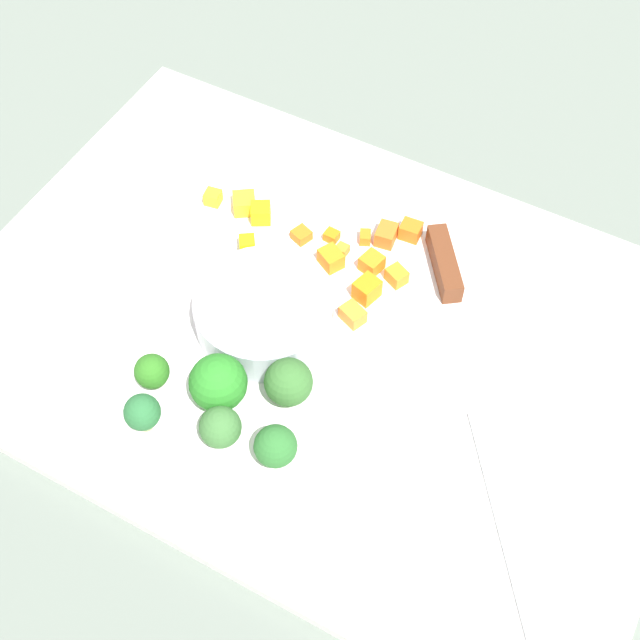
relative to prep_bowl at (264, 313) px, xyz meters
The scene contains 25 objects.
ground_plane 0.05m from the prep_bowl, 24.36° to the left, with size 4.00×4.00×0.00m, color slate.
cutting_board 0.05m from the prep_bowl, 24.36° to the left, with size 0.55×0.39×0.01m, color white.
prep_bowl is the anchor object (origin of this frame).
chef_knife 0.16m from the prep_bowl, 14.77° to the left, with size 0.22×0.30×0.02m.
carrot_dice_0 0.10m from the prep_bowl, 87.27° to the left, with size 0.01×0.01×0.01m, color orange.
carrot_dice_1 0.07m from the prep_bowl, 32.43° to the left, with size 0.01×0.02×0.01m, color orange.
carrot_dice_2 0.14m from the prep_bowl, 65.74° to the left, with size 0.02×0.01×0.01m, color orange.
carrot_dice_3 0.08m from the prep_bowl, 77.68° to the left, with size 0.02×0.02×0.01m, color orange.
carrot_dice_4 0.10m from the prep_bowl, 61.59° to the left, with size 0.02×0.02×0.01m, color orange.
carrot_dice_5 0.09m from the prep_bowl, 78.16° to the left, with size 0.01×0.01×0.01m, color orange.
carrot_dice_6 0.11m from the prep_bowl, 74.94° to the left, with size 0.01×0.01×0.01m, color orange.
carrot_dice_7 0.08m from the prep_bowl, 47.29° to the left, with size 0.02×0.02×0.02m, color orange.
carrot_dice_8 0.13m from the prep_bowl, 69.55° to the left, with size 0.02×0.02×0.01m, color orange.
carrot_dice_9 0.11m from the prep_bowl, 50.78° to the left, with size 0.02×0.01×0.01m, color orange.
carrot_dice_10 0.09m from the prep_bowl, 101.15° to the left, with size 0.01×0.01×0.01m, color orange.
pepper_dice_0 0.11m from the prep_bowl, 122.29° to the left, with size 0.02×0.02×0.02m, color yellow.
pepper_dice_1 0.08m from the prep_bowl, 131.38° to the left, with size 0.01×0.01×0.01m, color yellow.
pepper_dice_2 0.13m from the prep_bowl, 139.48° to the left, with size 0.01×0.01×0.01m, color yellow.
pepper_dice_3 0.12m from the prep_bowl, 128.76° to the left, with size 0.02×0.02×0.01m, color yellow.
broccoli_floret_0 0.07m from the prep_bowl, 85.67° to the right, with size 0.04×0.04×0.04m.
broccoli_floret_1 0.12m from the prep_bowl, 104.18° to the right, with size 0.03×0.03×0.03m.
broccoli_floret_2 0.09m from the prep_bowl, 117.63° to the right, with size 0.03×0.03×0.03m.
broccoli_floret_3 0.10m from the prep_bowl, 76.60° to the right, with size 0.03×0.03×0.03m.
broccoli_floret_4 0.11m from the prep_bowl, 55.57° to the right, with size 0.03×0.03×0.03m.
broccoli_floret_5 0.07m from the prep_bowl, 44.49° to the right, with size 0.03×0.03×0.04m.
Camera 1 is at (0.18, -0.33, 0.56)m, focal length 49.10 mm.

